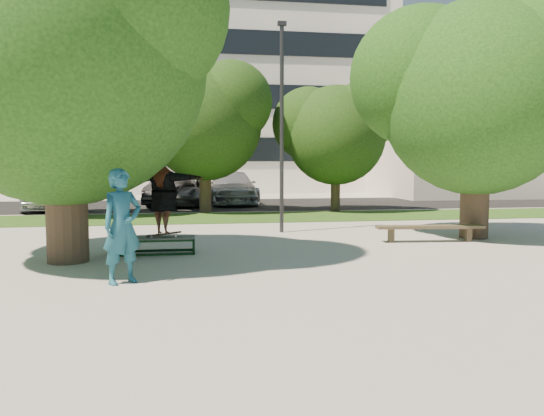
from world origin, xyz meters
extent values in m
plane|color=#B0A9A2|center=(0.00, 0.00, 0.00)|extent=(120.00, 120.00, 0.00)
cube|color=#173E11|center=(1.00, 9.50, 0.01)|extent=(30.00, 4.00, 0.02)
cube|color=black|center=(0.00, 16.00, 0.01)|extent=(40.00, 8.00, 0.01)
cylinder|color=#38281E|center=(-4.20, 1.00, 1.60)|extent=(0.84, 0.84, 3.20)
sphere|color=#163C10|center=(-4.20, 1.00, 4.07)|extent=(5.80, 5.80, 5.80)
sphere|color=#163C10|center=(-2.90, 0.42, 5.08)|extent=(4.06, 4.06, 4.06)
cylinder|color=#38281E|center=(6.00, 3.00, 1.50)|extent=(0.76, 0.76, 3.00)
sphere|color=#163C10|center=(6.00, 3.00, 3.78)|extent=(5.20, 5.20, 5.20)
sphere|color=#163C10|center=(4.70, 3.78, 4.43)|extent=(3.90, 3.90, 3.90)
sphere|color=#163C10|center=(7.17, 2.48, 4.69)|extent=(3.64, 3.64, 3.64)
cylinder|color=#38281E|center=(-6.50, 11.00, 1.40)|extent=(0.44, 0.44, 2.80)
sphere|color=#16320E|center=(-6.50, 11.00, 3.46)|extent=(4.40, 4.40, 4.40)
sphere|color=#16320E|center=(-7.60, 11.66, 4.01)|extent=(3.30, 3.30, 3.30)
sphere|color=#16320E|center=(-5.51, 10.56, 4.23)|extent=(3.08, 3.08, 3.08)
cylinder|color=#38281E|center=(-1.00, 12.00, 1.50)|extent=(0.50, 0.50, 3.00)
sphere|color=#16320E|center=(-1.00, 12.00, 3.72)|extent=(4.80, 4.80, 4.80)
sphere|color=#16320E|center=(-2.20, 12.72, 4.32)|extent=(3.60, 3.60, 3.60)
sphere|color=#16320E|center=(0.08, 11.52, 4.56)|extent=(3.36, 3.36, 3.36)
cylinder|color=#38281E|center=(4.50, 11.50, 1.30)|extent=(0.40, 0.40, 2.60)
sphere|color=#16320E|center=(4.50, 11.50, 3.23)|extent=(4.20, 4.20, 4.20)
sphere|color=#16320E|center=(3.45, 12.13, 3.75)|extent=(3.15, 3.15, 3.15)
sphere|color=#16320E|center=(5.45, 11.08, 3.96)|extent=(2.94, 2.94, 2.94)
cylinder|color=#2D2D30|center=(1.00, 5.00, 3.00)|extent=(0.12, 0.12, 6.00)
cube|color=#2D2D30|center=(1.00, 5.00, 6.05)|extent=(0.25, 0.15, 0.12)
cube|color=beige|center=(-2.00, 32.00, 8.00)|extent=(30.00, 14.00, 16.00)
cube|color=black|center=(-2.00, 24.94, 3.00)|extent=(27.60, 0.12, 1.60)
cube|color=black|center=(-2.00, 24.94, 6.50)|extent=(27.60, 0.12, 1.60)
cube|color=black|center=(-2.00, 24.94, 10.00)|extent=(27.60, 0.12, 1.60)
cube|color=beige|center=(18.00, 22.00, 4.00)|extent=(15.00, 10.00, 8.00)
cube|color=#475147|center=(-2.50, 1.75, 0.36)|extent=(1.80, 0.60, 0.03)
cylinder|color=white|center=(-2.56, 1.67, 0.40)|extent=(0.06, 0.03, 0.06)
cylinder|color=white|center=(-2.56, 1.83, 0.40)|extent=(0.06, 0.03, 0.06)
cylinder|color=white|center=(-2.02, 1.67, 0.40)|extent=(0.06, 0.03, 0.06)
cylinder|color=white|center=(-2.02, 1.83, 0.40)|extent=(0.06, 0.03, 0.06)
cube|color=black|center=(-2.29, 1.75, 0.44)|extent=(0.78, 0.20, 0.10)
imported|color=#513622|center=(-2.29, 1.75, 1.26)|extent=(2.05, 1.19, 1.62)
imported|color=#1B5569|center=(-2.85, -1.21, 0.97)|extent=(0.85, 0.80, 1.95)
cube|color=#4C422E|center=(3.44, 2.55, 0.19)|extent=(0.15, 0.15, 0.38)
cube|color=#4C422E|center=(5.49, 2.37, 0.19)|extent=(0.15, 0.15, 0.38)
cube|color=#4C422E|center=(4.47, 2.46, 0.39)|extent=(2.84, 0.62, 0.08)
imported|color=#BBBABF|center=(-7.88, 13.85, 0.74)|extent=(2.53, 4.59, 1.48)
imported|color=black|center=(-2.52, 15.72, 0.78)|extent=(2.54, 4.95, 1.55)
imported|color=#5A5A5F|center=(-2.00, 15.55, 0.68)|extent=(3.06, 5.21, 1.36)
imported|color=#AAABAF|center=(0.50, 16.50, 0.81)|extent=(2.35, 5.62, 1.62)
camera|label=1|loc=(-1.76, -10.36, 2.02)|focal=35.00mm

